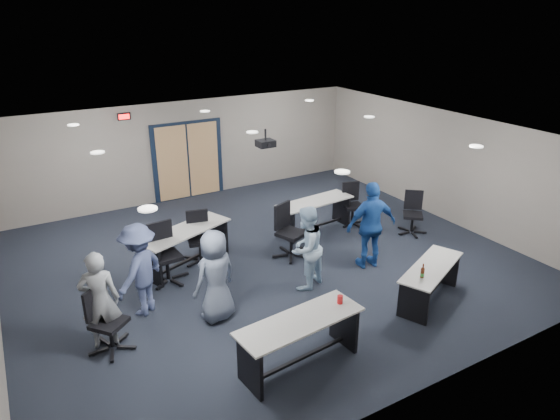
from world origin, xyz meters
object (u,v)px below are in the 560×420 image
table_back_right (315,210)px  chair_back_c (291,232)px  table_front_left (300,334)px  person_back (140,270)px  person_gray (100,300)px  chair_loose_left (109,321)px  person_navy (371,225)px  chair_loose_right (413,213)px  chair_back_b (200,238)px  chair_back_d (353,205)px  table_front_right (430,277)px  person_lightblue (306,248)px  table_back_left (185,241)px  person_plaid (215,276)px  chair_back_a (166,254)px

table_back_right → chair_back_c: (-1.18, -0.86, 0.06)m
table_front_left → person_back: person_back is taller
person_gray → chair_loose_left: bearing=127.3°
person_navy → chair_loose_right: bearing=-148.4°
chair_back_b → person_navy: (2.96, -1.91, 0.37)m
chair_back_d → person_back: person_back is taller
chair_loose_left → chair_loose_right: bearing=-32.4°
chair_back_c → person_gray: person_gray is taller
table_front_left → person_gray: 3.12m
chair_loose_left → person_gray: bearing=70.9°
chair_back_b → chair_loose_left: (-2.29, -2.04, -0.01)m
table_front_right → chair_back_b: bearing=106.7°
chair_loose_left → person_navy: bearing=-37.9°
table_front_right → person_lightblue: (-1.66, 1.56, 0.33)m
table_front_left → person_back: 3.06m
table_front_left → chair_back_b: bearing=85.3°
chair_back_b → table_back_right: bearing=15.7°
table_back_left → person_plaid: bearing=-117.1°
person_plaid → person_back: person_back is taller
person_lightblue → person_navy: person_navy is taller
table_front_right → table_back_left: size_ratio=0.87×
table_front_right → chair_back_b: 4.64m
table_front_left → chair_back_d: bearing=38.5°
table_back_left → person_back: (-1.25, -1.23, 0.28)m
person_navy → chair_back_d: bearing=-108.2°
person_gray → chair_loose_right: bearing=-157.4°
table_back_left → chair_back_a: size_ratio=1.79×
chair_back_c → chair_loose_right: size_ratio=1.16×
table_back_left → chair_back_b: bearing=-17.3°
person_gray → person_back: (0.79, 0.62, 0.01)m
table_back_right → chair_loose_right: 2.30m
chair_back_b → person_back: size_ratio=0.65×
person_gray → person_plaid: person_gray is taller
person_plaid → table_back_right: bearing=-162.9°
chair_back_b → person_navy: size_ratio=0.59×
table_front_left → table_back_left: 3.83m
chair_back_b → person_lightblue: bearing=-41.4°
table_front_right → table_back_left: table_front_right is taller
table_front_left → table_front_right: table_front_right is taller
person_plaid → person_lightblue: bearing=168.9°
person_navy → person_gray: bearing=10.0°
person_gray → person_navy: person_navy is taller
table_back_right → chair_back_b: size_ratio=1.80×
chair_loose_right → person_gray: 7.27m
person_back → table_front_left: bearing=84.1°
table_back_left → person_plaid: 2.08m
table_front_left → table_back_right: table_front_left is taller
chair_back_d → person_gray: person_gray is taller
chair_back_b → person_back: bearing=-127.7°
chair_back_b → table_front_right: bearing=-35.7°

